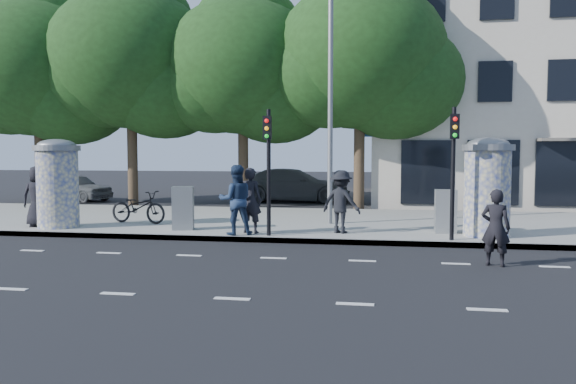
% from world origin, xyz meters
% --- Properties ---
extents(ground, '(120.00, 120.00, 0.00)m').
position_xyz_m(ground, '(0.00, 0.00, 0.00)').
color(ground, black).
rests_on(ground, ground).
extents(sidewalk, '(40.00, 8.00, 0.15)m').
position_xyz_m(sidewalk, '(0.00, 7.50, 0.07)').
color(sidewalk, gray).
rests_on(sidewalk, ground).
extents(curb, '(40.00, 0.10, 0.16)m').
position_xyz_m(curb, '(0.00, 3.55, 0.07)').
color(curb, slate).
rests_on(curb, ground).
extents(lane_dash_near, '(32.00, 0.12, 0.01)m').
position_xyz_m(lane_dash_near, '(0.00, -2.20, 0.00)').
color(lane_dash_near, silver).
rests_on(lane_dash_near, ground).
extents(lane_dash_far, '(32.00, 0.12, 0.01)m').
position_xyz_m(lane_dash_far, '(0.00, 1.40, 0.00)').
color(lane_dash_far, silver).
rests_on(lane_dash_far, ground).
extents(ad_column_left, '(1.36, 1.36, 2.65)m').
position_xyz_m(ad_column_left, '(-7.20, 4.50, 1.54)').
color(ad_column_left, beige).
rests_on(ad_column_left, sidewalk).
extents(ad_column_right, '(1.36, 1.36, 2.65)m').
position_xyz_m(ad_column_right, '(5.20, 4.70, 1.54)').
color(ad_column_right, beige).
rests_on(ad_column_right, sidewalk).
extents(traffic_pole_near, '(0.22, 0.31, 3.40)m').
position_xyz_m(traffic_pole_near, '(-0.60, 3.79, 2.23)').
color(traffic_pole_near, black).
rests_on(traffic_pole_near, sidewalk).
extents(traffic_pole_far, '(0.22, 0.31, 3.40)m').
position_xyz_m(traffic_pole_far, '(4.20, 3.79, 2.23)').
color(traffic_pole_far, black).
rests_on(traffic_pole_far, sidewalk).
extents(street_lamp, '(0.25, 0.93, 8.00)m').
position_xyz_m(street_lamp, '(0.80, 6.63, 4.79)').
color(street_lamp, slate).
rests_on(street_lamp, sidewalk).
extents(tree_far_left, '(7.20, 7.20, 9.26)m').
position_xyz_m(tree_far_left, '(-13.00, 12.50, 6.19)').
color(tree_far_left, '#38281C').
rests_on(tree_far_left, ground).
extents(tree_mid_left, '(7.20, 7.20, 9.57)m').
position_xyz_m(tree_mid_left, '(-8.50, 12.50, 6.50)').
color(tree_mid_left, '#38281C').
rests_on(tree_mid_left, ground).
extents(tree_near_left, '(6.80, 6.80, 8.97)m').
position_xyz_m(tree_near_left, '(-3.50, 12.70, 6.06)').
color(tree_near_left, '#38281C').
rests_on(tree_near_left, ground).
extents(tree_center, '(7.00, 7.00, 9.30)m').
position_xyz_m(tree_center, '(1.50, 12.30, 6.31)').
color(tree_center, '#38281C').
rests_on(tree_center, ground).
extents(building, '(20.30, 15.85, 12.00)m').
position_xyz_m(building, '(12.00, 19.99, 5.99)').
color(building, '#C0B4A1').
rests_on(building, ground).
extents(ped_a, '(1.04, 0.83, 1.86)m').
position_xyz_m(ped_a, '(-7.86, 4.50, 1.08)').
color(ped_a, black).
rests_on(ped_a, sidewalk).
extents(ped_b, '(0.75, 0.57, 1.83)m').
position_xyz_m(ped_b, '(-1.20, 4.24, 1.07)').
color(ped_b, black).
rests_on(ped_b, sidewalk).
extents(ped_c, '(1.12, 0.99, 1.91)m').
position_xyz_m(ped_c, '(-1.52, 3.85, 1.11)').
color(ped_c, '#1E304D').
rests_on(ped_c, sidewalk).
extents(ped_d, '(1.30, 1.04, 1.75)m').
position_xyz_m(ped_d, '(1.30, 4.66, 1.03)').
color(ped_d, black).
rests_on(ped_d, sidewalk).
extents(man_road, '(0.69, 0.57, 1.63)m').
position_xyz_m(man_road, '(4.78, 1.32, 0.82)').
color(man_road, black).
rests_on(man_road, ground).
extents(bicycle, '(1.03, 2.05, 1.03)m').
position_xyz_m(bicycle, '(-5.24, 5.81, 0.67)').
color(bicycle, black).
rests_on(bicycle, sidewalk).
extents(cabinet_left, '(0.69, 0.56, 1.26)m').
position_xyz_m(cabinet_left, '(-3.30, 4.59, 0.78)').
color(cabinet_left, slate).
rests_on(cabinet_left, sidewalk).
extents(cabinet_right, '(0.58, 0.42, 1.21)m').
position_xyz_m(cabinet_right, '(4.18, 5.13, 0.76)').
color(cabinet_right, gray).
rests_on(cabinet_right, sidewalk).
extents(car_left, '(2.59, 4.24, 1.35)m').
position_xyz_m(car_left, '(-12.72, 14.93, 0.67)').
color(car_left, slate).
rests_on(car_left, ground).
extents(car_right, '(2.32, 5.57, 1.61)m').
position_xyz_m(car_right, '(-1.84, 16.17, 0.81)').
color(car_right, '#54585B').
rests_on(car_right, ground).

